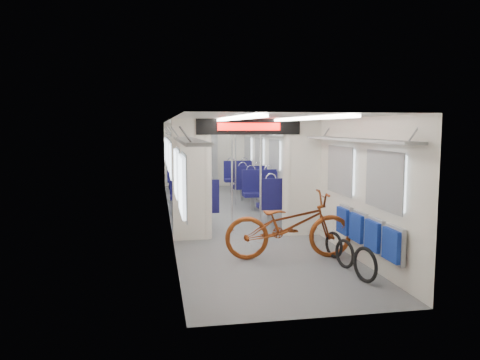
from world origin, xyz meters
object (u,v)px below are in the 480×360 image
Objects in this scene: seat_bay_near_left at (192,195)px; seat_bay_far_right at (244,178)px; bike_hoop_a at (365,266)px; seat_bay_near_right at (269,193)px; flip_bench at (366,231)px; stanchion_near_right at (261,175)px; bike_hoop_c at (334,246)px; stanchion_near_left at (232,176)px; stanchion_far_right at (235,164)px; bicycle at (289,225)px; stanchion_far_left at (205,163)px; seat_bay_far_left at (183,179)px; bike_hoop_b at (345,255)px.

seat_bay_near_left is 1.03× the size of seat_bay_far_right.
bike_hoop_a is 5.00m from seat_bay_near_right.
stanchion_near_right is at bearing 107.60° from flip_bench.
bike_hoop_c is 0.19× the size of stanchion_near_left.
stanchion_far_right reaches higher than seat_bay_near_right.
bicycle reaches higher than bike_hoop_c.
seat_bay_near_left is 1.00× the size of stanchion_near_left.
stanchion_near_right is (-0.54, -1.39, 0.58)m from seat_bay_near_right.
seat_bay_far_left is at bearing 107.53° from stanchion_far_left.
bike_hoop_a is at bearing -76.89° from seat_bay_far_left.
seat_bay_near_left is 1.00× the size of stanchion_near_right.
seat_bay_near_left reaches higher than bike_hoop_b.
seat_bay_far_left is at bearing 117.13° from seat_bay_near_right.
bike_hoop_c is 7.12m from seat_bay_far_right.
stanchion_near_left reaches higher than seat_bay_near_right.
bike_hoop_a is (-0.28, -0.58, -0.35)m from flip_bench.
stanchion_near_right is (0.03, 2.23, 0.60)m from bicycle.
stanchion_near_left is (-1.30, 3.44, 0.92)m from bike_hoop_a.
bicycle is 4.74× the size of bike_hoop_c.
stanchion_far_right reaches higher than flip_bench.
stanchion_far_right is at bearing 95.86° from bike_hoop_a.
seat_bay_far_right is at bearing 90.97° from bike_hoop_a.
seat_bay_near_left is 2.24m from stanchion_far_left.
flip_bench reaches higher than bike_hoop_a.
stanchion_near_right and stanchion_far_right have the same top height.
seat_bay_far_right reaches higher than bicycle.
stanchion_far_left is at bearing 102.03° from bike_hoop_a.
flip_bench is at bearing -74.13° from seat_bay_far_left.
bike_hoop_a is 0.22× the size of seat_bay_near_left.
seat_bay_far_right is at bearing 93.09° from flip_bench.
bike_hoop_a reaches higher than bike_hoop_b.
seat_bay_far_left is (-1.99, 7.96, 0.35)m from bike_hoop_b.
seat_bay_far_left reaches higher than flip_bench.
seat_bay_near_left reaches higher than seat_bay_near_right.
seat_bay_far_left is at bearing 105.87° from flip_bench.
seat_bay_near_left is at bearing 112.44° from bike_hoop_a.
bike_hoop_b is (-0.29, 0.09, -0.38)m from flip_bench.
bike_hoop_a is 0.22× the size of stanchion_near_left.
bicycle is at bearing -73.96° from stanchion_near_left.
stanchion_far_right is (1.33, 1.80, 0.58)m from seat_bay_near_left.
stanchion_far_right is (-0.54, 1.69, 0.58)m from seat_bay_near_right.
seat_bay_near_right is at bearing 95.44° from flip_bench.
seat_bay_far_right reaches higher than seat_bay_far_left.
stanchion_far_right is at bearing 53.68° from seat_bay_near_left.
stanchion_far_left is (0.52, -1.66, 0.60)m from seat_bay_far_left.
stanchion_near_right is at bearing 100.67° from bike_hoop_a.
stanchion_far_right is at bearing 96.36° from bike_hoop_b.
bike_hoop_c is at bearing -73.41° from stanchion_near_right.
stanchion_far_left and stanchion_far_right have the same top height.
stanchion_near_left is at bearing -103.36° from seat_bay_far_right.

